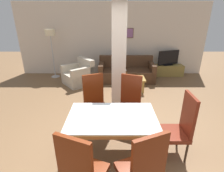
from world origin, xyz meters
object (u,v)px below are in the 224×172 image
object	(u,v)px
tv_stand	(167,70)
dining_chair_head_right	(180,126)
dining_chair_far_right	(129,101)
dining_chair_near_left	(81,170)
coffee_table	(132,84)
sofa	(126,72)
dining_table	(112,125)
bottle	(126,75)
dining_chair_far_left	(95,100)
armchair	(79,75)
tv_screen	(168,58)
floor_lamp	(51,37)
dining_chair_near_right	(142,168)

from	to	relation	value
tv_stand	dining_chair_head_right	bearing A→B (deg)	-104.18
dining_chair_far_right	dining_chair_near_left	world-z (taller)	same
dining_chair_near_left	dining_chair_head_right	bearing A→B (deg)	53.17
coffee_table	tv_stand	distance (m)	2.13
coffee_table	dining_chair_near_left	bearing A→B (deg)	-105.51
sofa	tv_stand	world-z (taller)	sofa
dining_table	dining_chair_far_right	xyz separation A→B (m)	(0.36, 0.86, -0.01)
dining_chair_head_right	bottle	bearing A→B (deg)	14.11
dining_chair_far_left	armchair	xyz separation A→B (m)	(-0.78, 2.45, -0.28)
bottle	tv_screen	size ratio (longest dim) A/B	0.32
dining_chair_far_right	bottle	xyz separation A→B (m)	(0.07, 1.83, -0.05)
dining_chair_far_left	sofa	distance (m)	2.95
dining_chair_head_right	floor_lamp	world-z (taller)	floor_lamp
dining_chair_far_right	bottle	distance (m)	1.83
tv_stand	dining_table	bearing A→B (deg)	-117.16
sofa	dining_chair_near_right	bearing A→B (deg)	87.95
dining_chair_far_right	dining_chair_near_left	xyz separation A→B (m)	(-0.72, -1.74, 0.00)
dining_table	tv_stand	distance (m)	4.77
tv_stand	tv_screen	xyz separation A→B (m)	(0.00, 0.00, 0.49)
bottle	floor_lamp	size ratio (longest dim) A/B	0.15
bottle	dining_chair_far_right	bearing A→B (deg)	-92.13
dining_chair_near_left	armchair	xyz separation A→B (m)	(-0.78, 4.22, -0.28)
dining_table	dining_chair_near_right	world-z (taller)	dining_chair_near_right
dining_chair_head_right	dining_table	bearing A→B (deg)	90.00
dining_chair_far_right	dining_chair_far_left	xyz separation A→B (m)	(-0.71, 0.04, 0.00)
tv_screen	dining_table	bearing A→B (deg)	43.67
dining_chair_head_right	tv_screen	distance (m)	4.37
dining_chair_near_left	floor_lamp	world-z (taller)	floor_lamp
sofa	tv_stand	distance (m)	1.74
dining_chair_near_right	armchair	bearing A→B (deg)	86.76
coffee_table	floor_lamp	size ratio (longest dim) A/B	0.42
dining_chair_near_left	dining_chair_near_right	distance (m)	0.72
dining_chair_far_right	dining_chair_far_left	size ratio (longest dim) A/B	1.00
coffee_table	dining_chair_near_right	bearing A→B (deg)	-94.59
dining_table	sofa	size ratio (longest dim) A/B	0.73
dining_chair_head_right	tv_screen	xyz separation A→B (m)	(1.07, 4.23, 0.12)
dining_chair_far_left	floor_lamp	distance (m)	3.76
armchair	tv_screen	world-z (taller)	tv_screen
dining_chair_head_right	armchair	world-z (taller)	dining_chair_head_right
sofa	tv_stand	xyz separation A→B (m)	(1.65, 0.53, -0.08)
dining_chair_near_left	coffee_table	size ratio (longest dim) A/B	1.51
dining_chair_far_right	tv_screen	size ratio (longest dim) A/B	1.33
dining_chair_far_left	tv_screen	bearing A→B (deg)	-148.79
coffee_table	tv_stand	xyz separation A→B (m)	(1.52, 1.49, -0.01)
dining_chair_head_right	tv_stand	world-z (taller)	dining_chair_head_right
dining_chair_far_left	tv_screen	size ratio (longest dim) A/B	1.33
dining_table	dining_chair_near_left	distance (m)	0.95
dining_chair_far_right	bottle	bearing A→B (deg)	-69.61
armchair	sofa	bearing A→B (deg)	-116.67
dining_chair_near_right	tv_stand	bearing A→B (deg)	47.48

